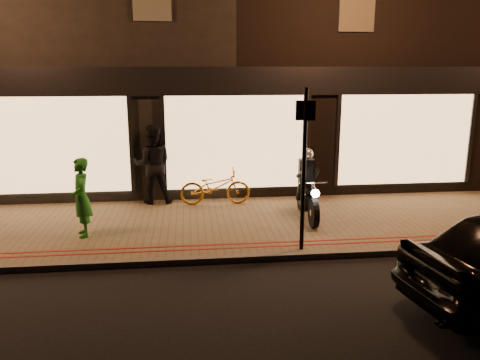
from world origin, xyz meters
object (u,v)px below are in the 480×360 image
object	(u,v)px
sign_post	(304,162)
person_green	(81,198)
bicycle_gold	(215,187)
motorcycle	(307,192)

from	to	relation	value
sign_post	person_green	world-z (taller)	sign_post
bicycle_gold	person_green	xyz separation A→B (m)	(-2.80, -1.99, 0.35)
motorcycle	sign_post	distance (m)	2.23
motorcycle	sign_post	xyz separation A→B (m)	(-0.58, -1.88, 1.06)
motorcycle	person_green	distance (m)	4.86
motorcycle	sign_post	size ratio (longest dim) A/B	0.65
motorcycle	bicycle_gold	bearing A→B (deg)	148.93
person_green	motorcycle	bearing A→B (deg)	78.96
motorcycle	person_green	xyz separation A→B (m)	(-4.82, -0.66, 0.19)
sign_post	bicycle_gold	size ratio (longest dim) A/B	1.72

